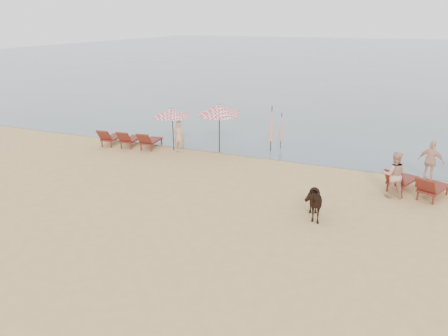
% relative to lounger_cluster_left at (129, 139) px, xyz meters
% --- Properties ---
extents(ground, '(120.00, 120.00, 0.00)m').
position_rel_lounger_cluster_left_xyz_m(ground, '(7.36, -9.17, -0.47)').
color(ground, tan).
rests_on(ground, ground).
extents(sea, '(160.00, 140.00, 0.06)m').
position_rel_lounger_cluster_left_xyz_m(sea, '(7.36, 70.83, -0.47)').
color(sea, '#51606B').
rests_on(sea, ground).
extents(lounger_cluster_left, '(3.23, 2.10, 0.67)m').
position_rel_lounger_cluster_left_xyz_m(lounger_cluster_left, '(0.00, 0.00, 0.00)').
color(lounger_cluster_left, maroon).
rests_on(lounger_cluster_left, ground).
extents(lounger_cluster_right, '(2.53, 2.49, 0.70)m').
position_rel_lounger_cluster_left_xyz_m(lounger_cluster_right, '(14.38, -1.29, 0.02)').
color(lounger_cluster_right, maroon).
rests_on(lounger_cluster_right, ground).
extents(umbrella_open_left_a, '(1.99, 1.99, 2.26)m').
position_rel_lounger_cluster_left_xyz_m(umbrella_open_left_a, '(2.49, 0.43, 1.56)').
color(umbrella_open_left_a, black).
rests_on(umbrella_open_left_a, ground).
extents(umbrella_open_left_b, '(2.10, 2.14, 2.68)m').
position_rel_lounger_cluster_left_xyz_m(umbrella_open_left_b, '(4.95, 0.90, 1.85)').
color(umbrella_open_left_b, black).
rests_on(umbrella_open_left_b, ground).
extents(umbrella_closed_left, '(0.24, 0.24, 1.97)m').
position_rel_lounger_cluster_left_xyz_m(umbrella_closed_left, '(7.66, 2.93, 0.74)').
color(umbrella_closed_left, black).
rests_on(umbrella_closed_left, ground).
extents(umbrella_closed_right, '(0.30, 0.30, 2.43)m').
position_rel_lounger_cluster_left_xyz_m(umbrella_closed_right, '(7.34, 2.18, 1.03)').
color(umbrella_closed_right, black).
rests_on(umbrella_closed_right, ground).
extents(cow, '(1.22, 1.71, 1.32)m').
position_rel_lounger_cluster_left_xyz_m(cow, '(11.02, -4.98, 0.19)').
color(cow, black).
rests_on(cow, ground).
extents(beachgoer_left, '(0.68, 0.52, 1.69)m').
position_rel_lounger_cluster_left_xyz_m(beachgoer_left, '(2.94, 0.25, 0.37)').
color(beachgoer_left, tan).
rests_on(beachgoer_left, ground).
extents(beachgoer_right_a, '(1.01, 0.84, 1.85)m').
position_rel_lounger_cluster_left_xyz_m(beachgoer_right_a, '(13.55, -1.86, 0.46)').
color(beachgoer_right_a, tan).
rests_on(beachgoer_right_a, ground).
extents(beachgoer_right_b, '(1.14, 0.75, 1.80)m').
position_rel_lounger_cluster_left_xyz_m(beachgoer_right_b, '(14.92, 0.65, 0.43)').
color(beachgoer_right_b, '#E2A98D').
rests_on(beachgoer_right_b, ground).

